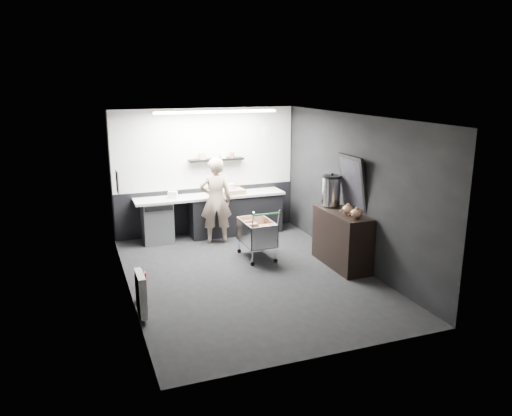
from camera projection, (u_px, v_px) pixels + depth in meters
name	position (u px, v px, depth m)	size (l,w,h in m)	color
floor	(249.00, 276.00, 8.59)	(5.50, 5.50, 0.00)	black
ceiling	(248.00, 117.00, 7.91)	(5.50, 5.50, 0.00)	silver
wall_back	(206.00, 172.00, 10.75)	(5.50, 5.50, 0.00)	black
wall_front	(328.00, 252.00, 5.76)	(5.50, 5.50, 0.00)	black
wall_left	(125.00, 210.00, 7.58)	(5.50, 5.50, 0.00)	black
wall_right	(354.00, 190.00, 8.93)	(5.50, 5.50, 0.00)	black
kitchen_wall_panel	(206.00, 149.00, 10.60)	(3.95, 0.02, 1.70)	silver
dado_panel	(207.00, 210.00, 10.94)	(3.95, 0.02, 1.00)	black
floating_shelf	(216.00, 159.00, 10.63)	(1.20, 0.22, 0.04)	black
wall_clock	(267.00, 132.00, 10.99)	(0.20, 0.20, 0.03)	white
poster	(117.00, 181.00, 8.71)	(0.02, 0.30, 0.40)	white
poster_red_band	(117.00, 177.00, 8.70)	(0.01, 0.22, 0.10)	red
radiator	(141.00, 294.00, 7.03)	(0.10, 0.50, 0.60)	white
ceiling_strip	(216.00, 112.00, 9.60)	(2.40, 0.20, 0.04)	white
prep_counter	(217.00, 215.00, 10.72)	(3.20, 0.61, 0.90)	black
person	(216.00, 200.00, 10.15)	(0.65, 0.43, 1.78)	beige
shopping_cart	(257.00, 234.00, 9.34)	(0.54, 0.90, 0.99)	silver
sideboard	(342.00, 231.00, 8.95)	(0.57, 1.34, 2.00)	black
fire_extinguisher	(142.00, 284.00, 7.63)	(0.15, 0.15, 0.50)	red
cardboard_box	(232.00, 192.00, 10.66)	(0.51, 0.39, 0.10)	tan
pink_tub	(230.00, 189.00, 10.68)	(0.22, 0.22, 0.22)	silver
white_container	(173.00, 195.00, 10.22)	(0.18, 0.14, 0.16)	white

